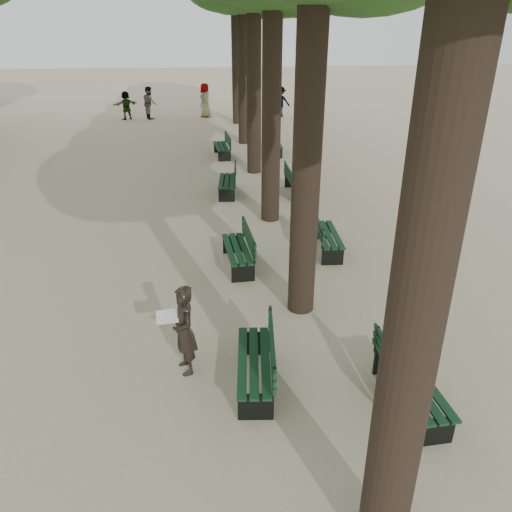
{
  "coord_description": "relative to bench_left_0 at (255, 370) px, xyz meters",
  "views": [
    {
      "loc": [
        -0.23,
        -5.52,
        5.26
      ],
      "look_at": [
        0.6,
        3.0,
        1.2
      ],
      "focal_mm": 35.0,
      "sensor_mm": 36.0,
      "label": 1
    }
  ],
  "objects": [
    {
      "name": "ground",
      "position": [
        -0.37,
        -0.78,
        -0.27
      ],
      "size": [
        120.0,
        120.0,
        0.0
      ],
      "primitive_type": "plane",
      "color": "#C3B393",
      "rests_on": "ground"
    },
    {
      "name": "bench_left_0",
      "position": [
        0.0,
        0.0,
        0.0
      ],
      "size": [
        0.72,
        1.84,
        0.92
      ],
      "color": "black",
      "rests_on": "ground"
    },
    {
      "name": "bench_left_1",
      "position": [
        0.0,
        4.23,
        0.0
      ],
      "size": [
        0.71,
        1.84,
        0.92
      ],
      "color": "black",
      "rests_on": "ground"
    },
    {
      "name": "bench_left_2",
      "position": [
        0.0,
        9.65,
        0.0
      ],
      "size": [
        0.71,
        1.84,
        0.92
      ],
      "color": "black",
      "rests_on": "ground"
    },
    {
      "name": "bench_left_3",
      "position": [
        -0.0,
        14.7,
        0.0
      ],
      "size": [
        0.73,
        1.84,
        0.92
      ],
      "color": "black",
      "rests_on": "ground"
    },
    {
      "name": "bench_right_0",
      "position": [
        2.27,
        -0.71,
        0.0
      ],
      "size": [
        0.7,
        1.84,
        0.92
      ],
      "color": "black",
      "rests_on": "ground"
    },
    {
      "name": "bench_right_1",
      "position": [
        2.27,
        4.86,
        0.0
      ],
      "size": [
        0.65,
        1.82,
        0.92
      ],
      "color": "black",
      "rests_on": "ground"
    },
    {
      "name": "bench_right_2",
      "position": [
        2.27,
        9.41,
        0.0
      ],
      "size": [
        0.58,
        1.8,
        0.92
      ],
      "color": "black",
      "rests_on": "ground"
    },
    {
      "name": "bench_right_3",
      "position": [
        2.27,
        14.96,
        0.0
      ],
      "size": [
        0.6,
        1.81,
        0.92
      ],
      "color": "black",
      "rests_on": "ground"
    },
    {
      "name": "man_with_map",
      "position": [
        -1.09,
        0.46,
        0.5
      ],
      "size": [
        0.68,
        0.69,
        1.55
      ],
      "color": "black",
      "rests_on": "ground"
    },
    {
      "name": "pedestrian_d",
      "position": [
        -0.63,
        24.42,
        0.69
      ],
      "size": [
        0.73,
        1.02,
        1.92
      ],
      "primitive_type": "imported",
      "rotation": [
        0.0,
        0.0,
        4.3
      ],
      "color": "#262628",
      "rests_on": "ground"
    },
    {
      "name": "pedestrian_b",
      "position": [
        3.84,
        24.1,
        0.59
      ],
      "size": [
        1.16,
        0.62,
        1.72
      ],
      "primitive_type": "imported",
      "rotation": [
        0.0,
        0.0,
        2.88
      ],
      "color": "#262628",
      "rests_on": "ground"
    },
    {
      "name": "pedestrian_e",
      "position": [
        -5.19,
        24.03,
        0.52
      ],
      "size": [
        1.41,
        1.06,
        1.59
      ],
      "primitive_type": "imported",
      "rotation": [
        0.0,
        0.0,
        3.71
      ],
      "color": "#262628",
      "rests_on": "ground"
    },
    {
      "name": "pedestrian_a",
      "position": [
        -3.86,
        24.13,
        0.63
      ],
      "size": [
        0.67,
        0.95,
        1.81
      ],
      "primitive_type": "imported",
      "rotation": [
        0.0,
        0.0,
        1.95
      ],
      "color": "#262628",
      "rests_on": "ground"
    }
  ]
}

